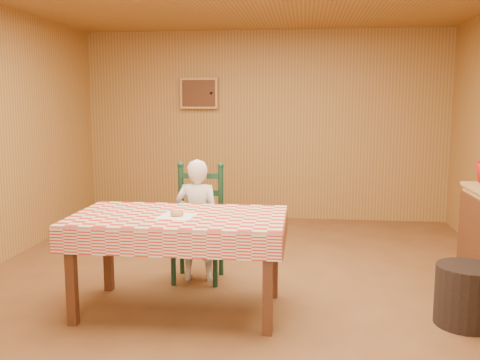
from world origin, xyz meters
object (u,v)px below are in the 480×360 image
dining_table (179,225)px  seated_child (197,220)px  ladder_chair (199,225)px  storage_bin (466,295)px

dining_table → seated_child: seated_child is taller
dining_table → ladder_chair: size_ratio=1.53×
ladder_chair → storage_bin: bearing=-20.5°
seated_child → storage_bin: bearing=160.8°
dining_table → seated_child: size_ratio=1.47×
ladder_chair → seated_child: size_ratio=0.96×
ladder_chair → seated_child: bearing=-90.0°
seated_child → dining_table: bearing=90.0°
seated_child → storage_bin: (2.16, -0.75, -0.34)m
dining_table → storage_bin: 2.21m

